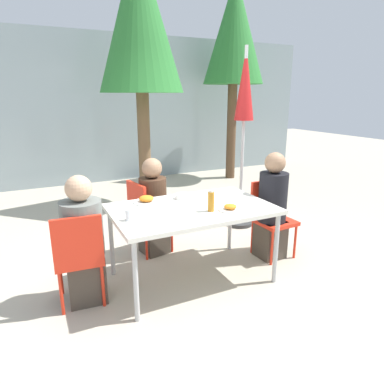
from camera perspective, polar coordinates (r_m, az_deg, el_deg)
The scene contains 17 objects.
ground_plane at distance 3.60m, azimuth -0.00°, elevation -14.08°, with size 24.00×24.00×0.00m, color #B2A893.
building_facade at distance 7.49m, azimuth -15.73°, elevation 13.05°, with size 10.00×0.20×3.00m.
dining_table at distance 3.30m, azimuth -0.00°, elevation -3.39°, with size 1.53×0.96×0.76m.
chair_left at distance 3.11m, azimuth -18.36°, elevation -9.65°, with size 0.43×0.43×0.86m.
person_left at distance 3.16m, azimuth -17.61°, elevation -8.21°, with size 0.35×0.35×1.16m.
chair_right at distance 4.02m, azimuth 12.90°, elevation -3.37°, with size 0.42×0.42×0.86m.
person_right at distance 3.90m, azimuth 13.20°, elevation -2.65°, with size 0.31×0.31×1.21m.
chair_far at distance 3.96m, azimuth -7.82°, elevation -3.37°, with size 0.47×0.47×0.86m.
person_far at distance 3.95m, azimuth -6.47°, elevation -2.74°, with size 0.33×0.33×1.13m.
closed_umbrella at distance 4.66m, azimuth 8.73°, elevation 14.72°, with size 0.36×0.36×2.40m.
plate_0 at distance 3.44m, azimuth -7.61°, elevation -1.33°, with size 0.26×0.26×0.07m.
plate_1 at distance 3.20m, azimuth 6.39°, elevation -2.69°, with size 0.21×0.21×0.06m.
bottle at distance 3.15m, azimuth 3.19°, elevation -1.53°, with size 0.06×0.06×0.20m.
drinking_cup at distance 2.98m, azimuth -10.45°, elevation -3.79°, with size 0.07×0.07×0.09m.
salad_bowl at distance 3.54m, azimuth -1.63°, elevation -0.71°, with size 0.15×0.15×0.05m.
tree_behind_left at distance 7.67m, azimuth 7.08°, elevation 24.86°, with size 1.25×1.25×4.10m.
tree_behind_right at distance 5.71m, azimuth -8.75°, elevation 26.54°, with size 1.29×1.29×3.99m.
Camera 1 is at (-1.35, -2.81, 1.80)m, focal length 32.00 mm.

